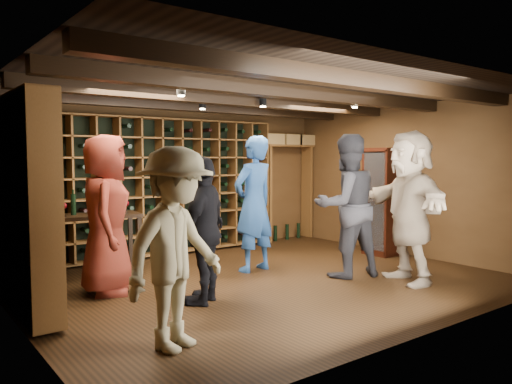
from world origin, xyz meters
TOP-DOWN VIEW (x-y plane):
  - ground at (0.00, 0.00)m, footprint 6.00×6.00m
  - room_shell at (0.00, 0.05)m, footprint 6.00×6.00m
  - wine_rack_back at (-0.52, 2.33)m, footprint 4.65×0.30m
  - wine_rack_left at (-2.83, 0.82)m, footprint 0.30×2.65m
  - crate_shelf at (2.41, 2.32)m, footprint 1.20×0.32m
  - display_cabinet at (2.71, 0.20)m, footprint 0.55×0.50m
  - man_blue_shirt at (0.24, 0.53)m, footprint 0.77×0.56m
  - man_grey_suit at (1.04, -0.50)m, footprint 1.09×0.94m
  - guest_red_floral at (-1.88, 0.63)m, footprint 0.93×1.09m
  - guest_woman_black at (-1.15, -0.41)m, footprint 1.00×0.90m
  - guest_khaki at (-2.03, -1.42)m, footprint 1.27×1.00m
  - guest_beige at (1.47, -1.19)m, footprint 1.22×1.92m
  - tasting_table at (-1.69, 1.53)m, footprint 1.21×0.72m

SIDE VIEW (x-z plane):
  - ground at x=0.00m, z-range 0.00..0.00m
  - tasting_table at x=-1.69m, z-range 0.19..1.33m
  - guest_woman_black at x=-1.15m, z-range 0.00..1.64m
  - display_cabinet at x=2.71m, z-range -0.02..1.73m
  - guest_khaki at x=-2.03m, z-range 0.00..1.72m
  - guest_red_floral at x=-1.88m, z-range 0.00..1.90m
  - man_blue_shirt at x=0.24m, z-range 0.00..1.93m
  - man_grey_suit at x=1.04m, z-range 0.00..1.94m
  - guest_beige at x=1.47m, z-range 0.00..1.98m
  - wine_rack_back at x=-0.52m, z-range 0.05..2.25m
  - wine_rack_left at x=-2.83m, z-range 0.05..2.25m
  - crate_shelf at x=2.41m, z-range 0.54..2.60m
  - room_shell at x=0.00m, z-range -0.58..5.42m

